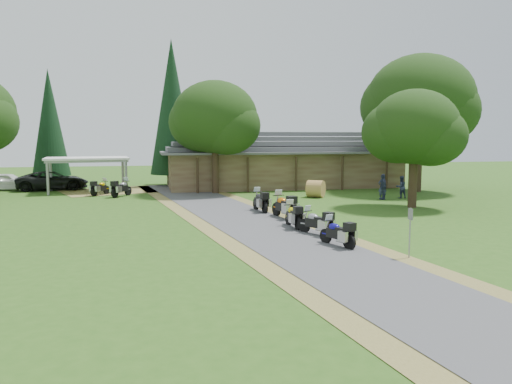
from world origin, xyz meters
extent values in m
plane|color=#2B5417|center=(0.00, 0.00, 0.00)|extent=(120.00, 120.00, 0.00)
plane|color=#414143|center=(-0.50, 4.00, 0.00)|extent=(51.95, 51.95, 0.00)
imported|color=white|center=(-17.09, 25.28, 0.91)|extent=(2.79, 5.67, 1.83)
imported|color=black|center=(-13.50, 24.72, 1.18)|extent=(3.52, 6.50, 2.37)
imported|color=navy|center=(10.36, 13.01, 1.03)|extent=(0.59, 0.43, 2.05)
imported|color=navy|center=(11.97, 13.32, 0.94)|extent=(0.54, 0.39, 1.89)
imported|color=navy|center=(10.34, 12.91, 1.06)|extent=(0.57, 0.69, 2.12)
cylinder|color=olive|center=(6.14, 15.12, 0.62)|extent=(1.67, 1.69, 1.25)
cone|color=black|center=(-3.48, 26.41, 6.52)|extent=(4.06, 4.06, 13.05)
cone|color=black|center=(-14.34, 29.40, 5.26)|extent=(3.35, 3.35, 10.53)
camera|label=1|loc=(-5.91, -19.19, 4.35)|focal=35.00mm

